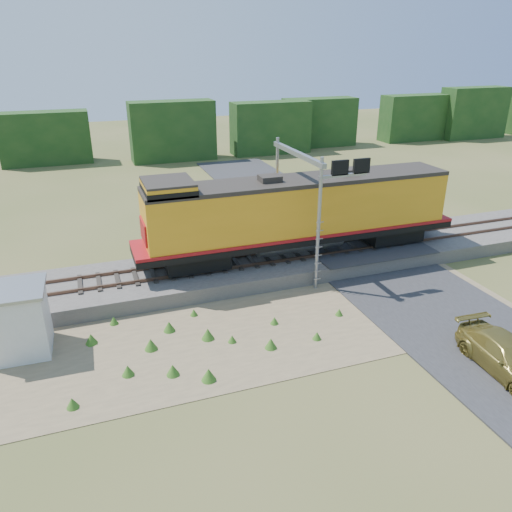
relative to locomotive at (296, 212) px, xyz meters
name	(u,v)px	position (x,y,z in m)	size (l,w,h in m)	color
ground	(295,327)	(-2.60, -6.00, -3.30)	(140.00, 140.00, 0.00)	#475123
ballast	(252,267)	(-2.60, 0.00, -2.90)	(70.00, 5.00, 0.80)	slate
rails	(251,259)	(-2.60, 0.00, -2.42)	(70.00, 1.54, 0.16)	brown
dirt_shoulder	(250,329)	(-4.60, -5.50, -3.28)	(26.00, 8.00, 0.03)	#8C7754
road	(415,294)	(4.40, -5.26, -3.21)	(7.00, 66.00, 0.86)	#38383A
tree_line_north	(155,131)	(-2.60, 32.00, -0.23)	(130.00, 3.00, 6.50)	#173A15
weed_clumps	(220,340)	(-6.10, -5.90, -3.30)	(15.00, 6.20, 0.56)	#396B1E
locomotive	(296,212)	(0.00, 0.00, 0.00)	(18.38, 2.80, 4.74)	black
shed	(18,320)	(-14.02, -3.99, -1.82)	(2.53, 2.53, 2.92)	silver
signal_gantry	(308,181)	(0.33, -0.66, 1.89)	(2.74, 6.20, 6.91)	gray
car	(508,357)	(3.79, -11.83, -2.62)	(1.90, 4.66, 1.35)	olive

